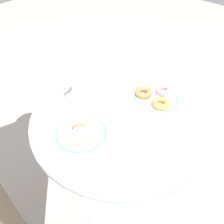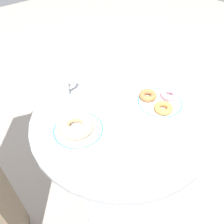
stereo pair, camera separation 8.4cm
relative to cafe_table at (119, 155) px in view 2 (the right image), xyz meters
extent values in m
cube|color=#9E9389|center=(0.00, 0.00, -0.48)|extent=(7.00, 7.00, 0.02)
cylinder|color=#999EA3|center=(0.00, 0.00, 0.23)|extent=(0.66, 0.66, 0.02)
cylinder|color=#999EA3|center=(0.00, 0.00, -0.11)|extent=(0.06, 0.06, 0.66)
cylinder|color=#999EA3|center=(0.00, 0.00, -0.45)|extent=(0.38, 0.38, 0.03)
cylinder|color=white|center=(-0.16, 0.04, 0.25)|extent=(0.18, 0.18, 0.01)
torus|color=#38B2A8|center=(-0.16, 0.04, 0.25)|extent=(0.17, 0.17, 0.01)
cylinder|color=white|center=(0.16, -0.05, 0.25)|extent=(0.18, 0.18, 0.01)
torus|color=#38B2A8|center=(0.16, -0.05, 0.25)|extent=(0.18, 0.18, 0.01)
torus|color=#E0B789|center=(-0.17, 0.04, 0.28)|extent=(0.16, 0.16, 0.04)
torus|color=pink|center=(0.21, -0.05, 0.27)|extent=(0.09, 0.09, 0.02)
torus|color=#A36B3D|center=(0.14, 0.00, 0.27)|extent=(0.10, 0.10, 0.02)
torus|color=#BC7F42|center=(0.13, -0.09, 0.27)|extent=(0.10, 0.10, 0.02)
cube|color=white|center=(0.07, -0.17, 0.25)|extent=(0.12, 0.14, 0.01)
cylinder|color=white|center=(-0.11, 0.25, 0.29)|extent=(0.09, 0.09, 0.09)
torus|color=white|center=(-0.06, 0.24, 0.29)|extent=(0.07, 0.02, 0.07)
camera|label=1|loc=(-0.48, -0.39, 0.85)|focal=37.60mm
camera|label=2|loc=(-0.42, -0.45, 0.85)|focal=37.60mm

